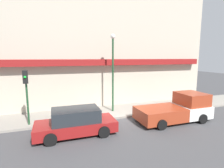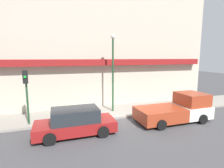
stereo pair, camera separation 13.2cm
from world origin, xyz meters
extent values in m
plane|color=#424244|center=(0.00, 0.00, 0.00)|extent=(80.00, 80.00, 0.00)
cube|color=gray|center=(0.00, 1.59, 0.07)|extent=(36.00, 3.18, 0.15)
cube|color=#BCB29E|center=(0.00, 4.68, 5.82)|extent=(19.80, 3.00, 11.64)
cube|color=maroon|center=(0.00, 2.88, 3.94)|extent=(18.22, 0.60, 0.50)
cube|color=white|center=(4.77, -1.54, 0.62)|extent=(2.04, 2.08, 0.82)
cube|color=#9E381E|center=(4.77, -1.54, 1.45)|extent=(1.73, 1.91, 0.84)
cube|color=#9E381E|center=(2.22, -1.54, 0.62)|extent=(3.06, 2.08, 0.82)
cylinder|color=black|center=(4.82, -0.50, 0.32)|extent=(0.65, 0.22, 0.65)
cylinder|color=black|center=(4.82, -2.58, 0.32)|extent=(0.65, 0.22, 0.65)
cylinder|color=black|center=(1.66, -0.50, 0.32)|extent=(0.65, 0.22, 0.65)
cylinder|color=black|center=(1.66, -2.58, 0.32)|extent=(0.65, 0.22, 0.65)
cube|color=maroon|center=(-3.32, -1.54, 0.49)|extent=(4.46, 1.78, 0.59)
cube|color=#23282D|center=(-3.32, -1.54, 1.15)|extent=(2.59, 1.60, 0.73)
cylinder|color=black|center=(-1.94, -0.65, 0.32)|extent=(0.65, 0.22, 0.65)
cylinder|color=black|center=(-1.94, -2.43, 0.32)|extent=(0.65, 0.22, 0.65)
cylinder|color=black|center=(-4.70, -0.65, 0.32)|extent=(0.65, 0.22, 0.65)
cylinder|color=black|center=(-4.70, -2.43, 0.32)|extent=(0.65, 0.22, 0.65)
cylinder|color=yellow|center=(-4.17, 0.91, 0.39)|extent=(0.17, 0.17, 0.49)
sphere|color=yellow|center=(-4.17, 0.91, 0.71)|extent=(0.17, 0.17, 0.17)
cylinder|color=#1E4728|center=(-0.04, 1.54, 2.93)|extent=(0.14, 0.14, 5.57)
sphere|color=silver|center=(-0.04, 1.54, 5.89)|extent=(0.36, 0.36, 0.36)
cylinder|color=#1E4728|center=(-5.99, 0.58, 1.86)|extent=(0.12, 0.12, 3.44)
cube|color=black|center=(-5.99, 0.42, 3.18)|extent=(0.28, 0.20, 0.80)
sphere|color=green|center=(-5.99, 0.30, 3.18)|extent=(0.16, 0.16, 0.16)
camera|label=1|loc=(-4.45, -11.09, 4.34)|focal=28.00mm
camera|label=2|loc=(-4.32, -11.14, 4.34)|focal=28.00mm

